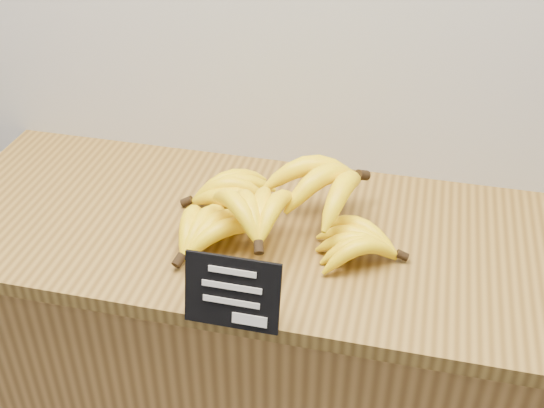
% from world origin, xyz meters
% --- Properties ---
extents(counter, '(1.36, 0.50, 0.90)m').
position_xyz_m(counter, '(-0.03, 2.75, 0.45)').
color(counter, olive).
rests_on(counter, ground).
extents(counter_top, '(1.37, 0.54, 0.03)m').
position_xyz_m(counter_top, '(-0.03, 2.75, 0.92)').
color(counter_top, olive).
rests_on(counter_top, counter).
extents(chalkboard_sign, '(0.16, 0.03, 0.12)m').
position_xyz_m(chalkboard_sign, '(-0.04, 2.48, 0.99)').
color(chalkboard_sign, black).
rests_on(chalkboard_sign, counter_top).
extents(banana_pile, '(0.48, 0.32, 0.13)m').
position_xyz_m(banana_pile, '(-0.03, 2.73, 0.99)').
color(banana_pile, yellow).
rests_on(banana_pile, counter_top).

